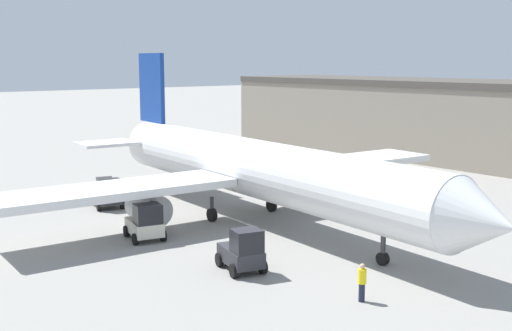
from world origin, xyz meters
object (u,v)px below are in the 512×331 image
at_px(ground_crew_worker, 362,281).
at_px(baggage_tug, 146,223).
at_px(airplane, 248,168).
at_px(pushback_tug, 243,251).
at_px(belt_loader_truck, 108,194).

xyz_separation_m(ground_crew_worker, baggage_tug, (-15.06, -2.59, 0.10)).
bearing_deg(airplane, ground_crew_worker, -16.32).
xyz_separation_m(airplane, pushback_tug, (8.79, -7.25, -2.49)).
height_order(airplane, belt_loader_truck, airplane).
height_order(baggage_tug, belt_loader_truck, baggage_tug).
relative_size(baggage_tug, pushback_tug, 1.01).
distance_m(airplane, pushback_tug, 11.67).
distance_m(airplane, ground_crew_worker, 16.70).
xyz_separation_m(belt_loader_truck, pushback_tug, (17.78, -1.17, -0.00)).
xyz_separation_m(airplane, baggage_tug, (0.44, -8.24, -2.50)).
xyz_separation_m(ground_crew_worker, belt_loader_truck, (-24.48, -0.44, 0.11)).
xyz_separation_m(ground_crew_worker, pushback_tug, (-6.70, -1.61, 0.11)).
height_order(belt_loader_truck, pushback_tug, pushback_tug).
bearing_deg(ground_crew_worker, belt_loader_truck, -42.29).
bearing_deg(airplane, belt_loader_truck, -142.20).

